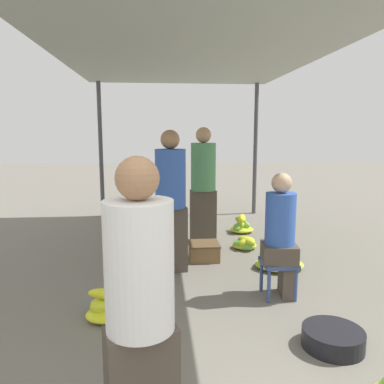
{
  "coord_description": "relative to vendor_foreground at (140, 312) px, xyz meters",
  "views": [
    {
      "loc": [
        -0.4,
        -1.09,
        1.66
      ],
      "look_at": [
        0.0,
        3.54,
        0.93
      ],
      "focal_mm": 35.0,
      "sensor_mm": 36.0,
      "label": 1
    }
  ],
  "objects": [
    {
      "name": "shopper_walking_mid",
      "position": [
        0.23,
        2.67,
        0.07
      ],
      "size": [
        0.4,
        0.4,
        1.7
      ],
      "color": "#4C4238",
      "rests_on": "ground"
    },
    {
      "name": "banana_pile_left_0",
      "position": [
        -0.41,
        1.53,
        -0.72
      ],
      "size": [
        0.38,
        0.42,
        0.29
      ],
      "color": "yellow",
      "rests_on": "ground"
    },
    {
      "name": "crate_near",
      "position": [
        0.67,
        3.04,
        -0.7
      ],
      "size": [
        0.4,
        0.4,
        0.22
      ],
      "color": "brown",
      "rests_on": "ground"
    },
    {
      "name": "vendor_seated",
      "position": [
        1.31,
        1.85,
        -0.15
      ],
      "size": [
        0.39,
        0.39,
        1.28
      ],
      "color": "#4C4238",
      "rests_on": "ground"
    },
    {
      "name": "stool",
      "position": [
        1.29,
        1.84,
        -0.5
      ],
      "size": [
        0.34,
        0.34,
        0.38
      ],
      "color": "#384C84",
      "rests_on": "ground"
    },
    {
      "name": "basin_black",
      "position": [
        1.43,
        0.9,
        -0.73
      ],
      "size": [
        0.47,
        0.47,
        0.15
      ],
      "color": "black",
      "rests_on": "ground"
    },
    {
      "name": "banana_pile_right_1",
      "position": [
        1.46,
        4.34,
        -0.69
      ],
      "size": [
        0.4,
        0.39,
        0.31
      ],
      "color": "#7AB536",
      "rests_on": "ground"
    },
    {
      "name": "vendor_foreground",
      "position": [
        0.0,
        0.0,
        0.0
      ],
      "size": [
        0.41,
        0.41,
        1.56
      ],
      "color": "#4C4238",
      "rests_on": "ground"
    },
    {
      "name": "shopper_walking_far",
      "position": [
        0.75,
        3.81,
        0.1
      ],
      "size": [
        0.39,
        0.37,
        1.75
      ],
      "color": "#4C4238",
      "rests_on": "ground"
    },
    {
      "name": "canopy_post_back_left",
      "position": [
        -1.05,
        5.83,
        0.51
      ],
      "size": [
        0.08,
        0.08,
        2.65
      ],
      "primitive_type": "cylinder",
      "color": "#4C4C51",
      "rests_on": "ground"
    },
    {
      "name": "banana_pile_left_1",
      "position": [
        -0.52,
        4.6,
        -0.75
      ],
      "size": [
        0.57,
        0.55,
        0.16
      ],
      "color": "#83B935",
      "rests_on": "ground"
    },
    {
      "name": "canopy_tarp",
      "position": [
        0.51,
        2.76,
        1.86
      ],
      "size": [
        3.51,
        6.55,
        0.04
      ],
      "primitive_type": "cube",
      "color": "#9EA399",
      "rests_on": "canopy_post_front_left"
    },
    {
      "name": "canopy_post_back_right",
      "position": [
        2.06,
        5.83,
        0.51
      ],
      "size": [
        0.08,
        0.08,
        2.65
      ],
      "primitive_type": "cylinder",
      "color": "#4C4C51",
      "rests_on": "ground"
    },
    {
      "name": "banana_pile_right_2",
      "position": [
        1.32,
        3.43,
        -0.73
      ],
      "size": [
        0.38,
        0.45,
        0.19
      ],
      "color": "#73B238",
      "rests_on": "ground"
    },
    {
      "name": "banana_pile_right_0",
      "position": [
        1.56,
        2.63,
        -0.74
      ],
      "size": [
        0.61,
        0.55,
        0.2
      ],
      "color": "#95C031",
      "rests_on": "ground"
    }
  ]
}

